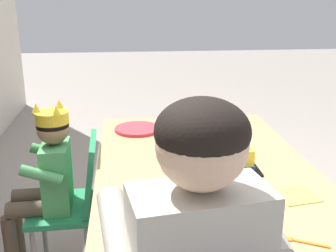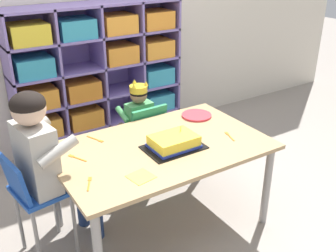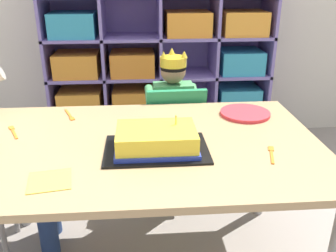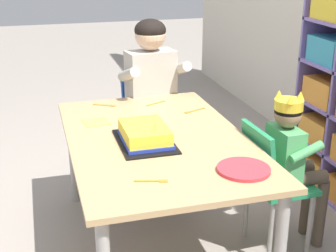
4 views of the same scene
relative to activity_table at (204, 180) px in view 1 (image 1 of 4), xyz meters
The scene contains 10 objects.
activity_table is the anchor object (origin of this frame).
classroom_chair_blue 0.59m from the activity_table, 72.36° to the left, with size 0.33×0.32×0.69m.
child_with_crown 0.68m from the activity_table, 75.42° to the left, with size 0.30×0.31×0.85m.
birthday_cake_on_tray 0.14m from the activity_table, 54.90° to the right, with size 0.37×0.25×0.12m.
paper_plate_stack 0.54m from the activity_table, 28.42° to the left, with size 0.22×0.22×0.01m, color #DB333D.
paper_napkin_square 0.39m from the activity_table, 138.49° to the right, with size 0.13×0.13×0.00m, color #F4DB4C.
fork_near_cake_tray 0.48m from the activity_table, 16.26° to the right, with size 0.05×0.13×0.00m.
fork_near_child_seat 0.45m from the activity_table, 136.95° to the left, with size 0.07×0.14×0.00m.
fork_beside_plate_stack 0.54m from the activity_table, 165.19° to the left, with size 0.08×0.13×0.00m.
fork_by_napkin 0.59m from the activity_table, 163.83° to the right, with size 0.08×0.13×0.00m.
Camera 1 is at (-1.52, 0.31, 1.29)m, focal length 44.75 mm.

